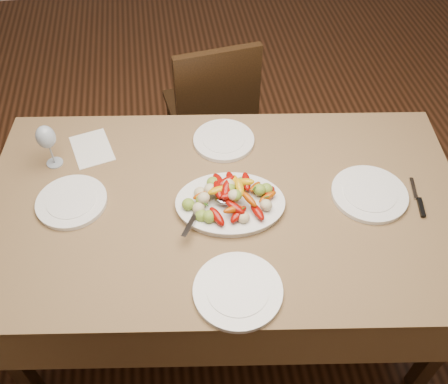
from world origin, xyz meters
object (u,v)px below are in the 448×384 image
Objects in this scene: plate_near at (238,291)px; dining_table at (224,259)px; plate_right at (369,194)px; chair_far at (209,109)px; plate_far at (224,140)px; plate_left at (72,202)px; wine_glass at (49,145)px; serving_platter at (230,205)px.

dining_table is at bearing 88.27° from plate_near.
plate_right and plate_near have the same top height.
plate_far is (-0.00, -0.58, 0.29)m from chair_far.
wine_glass is at bearing 109.40° from plate_left.
chair_far is 1.08m from plate_left.
chair_far reaches higher than plate_far.
plate_right and plate_far have the same top height.
plate_right is at bearing -36.88° from plate_far.
plate_left and plate_far have the same top height.
wine_glass is (-0.70, -0.03, 0.09)m from plate_far.
dining_table is 4.64× the size of serving_platter.
plate_left is at bearing 139.96° from plate_near.
chair_far is 3.28× the size of plate_right.
chair_far is at bearing 53.34° from plate_left.
plate_left is at bearing -70.60° from wine_glass.
plate_right is (1.13, -0.13, 0.00)m from plate_left.
plate_left is 0.90× the size of plate_near.
serving_platter reaches higher than plate_near.
dining_table is 0.69m from plate_left.
dining_table is at bearing 78.44° from chair_far.
plate_left is at bearing 170.06° from serving_platter.
dining_table is 0.39m from serving_platter.
chair_far is 3.22× the size of plate_near.
plate_right is 1.42× the size of wine_glass.
plate_far is (0.03, 0.36, -0.00)m from serving_platter.
plate_right is at bearing 31.06° from plate_near.
serving_platter is at bearing 79.75° from chair_far.
plate_far is at bearing 2.11° from wine_glass.
plate_left is (-0.57, 0.08, 0.39)m from dining_table.
plate_near is at bearing -91.73° from dining_table.
dining_table is 0.87m from wine_glass.
chair_far is 0.98m from serving_platter.
wine_glass is (-0.64, 0.70, 0.09)m from plate_near.
plate_right reaches higher than dining_table.
serving_platter is at bearing -47.18° from dining_table.
plate_far is (-0.51, 0.38, 0.00)m from plate_right.
plate_near is at bearing 78.87° from chair_far.
plate_left is at bearing 173.58° from plate_right.
chair_far is (0.05, 0.92, 0.10)m from dining_table.
chair_far is 3.57× the size of plate_left.
plate_right is at bearing -16.40° from wine_glass.
plate_near is at bearing -47.52° from wine_glass.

